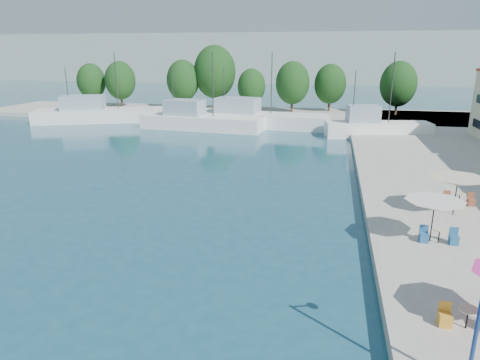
% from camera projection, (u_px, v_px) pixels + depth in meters
% --- Properties ---
extents(quay_far, '(90.00, 16.00, 0.60)m').
position_uv_depth(quay_far, '(257.00, 115.00, 67.86)').
color(quay_far, '#9D978D').
rests_on(quay_far, ground).
extents(hill_west, '(180.00, 40.00, 16.00)m').
position_uv_depth(hill_west, '(242.00, 58.00, 157.22)').
color(hill_west, '#8F9C93').
rests_on(hill_west, ground).
extents(hill_east, '(140.00, 40.00, 12.00)m').
position_uv_depth(hill_east, '(433.00, 63.00, 162.45)').
color(hill_east, '#8F9C93').
rests_on(hill_east, ground).
extents(trawler_01, '(20.17, 11.88, 10.20)m').
position_uv_depth(trawler_01, '(101.00, 114.00, 62.85)').
color(trawler_01, silver).
rests_on(trawler_01, ground).
extents(trawler_02, '(16.53, 5.73, 10.20)m').
position_uv_depth(trawler_02, '(199.00, 121.00, 56.48)').
color(trawler_02, white).
rests_on(trawler_02, ground).
extents(trawler_03, '(19.71, 7.08, 10.20)m').
position_uv_depth(trawler_03, '(254.00, 118.00, 58.82)').
color(trawler_03, white).
rests_on(trawler_03, ground).
extents(trawler_04, '(12.64, 5.30, 10.20)m').
position_uv_depth(trawler_04, '(375.00, 128.00, 51.17)').
color(trawler_04, white).
rests_on(trawler_04, ground).
extents(tree_01, '(4.98, 4.98, 7.37)m').
position_uv_depth(tree_01, '(91.00, 81.00, 76.14)').
color(tree_01, '#3F2B19').
rests_on(tree_01, quay_far).
extents(tree_02, '(5.26, 5.26, 7.79)m').
position_uv_depth(tree_02, '(120.00, 80.00, 74.56)').
color(tree_02, '#3F2B19').
rests_on(tree_02, quay_far).
extents(tree_03, '(5.45, 5.45, 8.06)m').
position_uv_depth(tree_03, '(183.00, 81.00, 71.94)').
color(tree_03, '#3F2B19').
rests_on(tree_03, quay_far).
extents(tree_04, '(7.04, 7.04, 10.43)m').
position_uv_depth(tree_04, '(215.00, 72.00, 72.15)').
color(tree_04, '#3F2B19').
rests_on(tree_04, quay_far).
extents(tree_05, '(4.54, 4.54, 6.73)m').
position_uv_depth(tree_05, '(251.00, 86.00, 69.67)').
color(tree_05, '#3F2B19').
rests_on(tree_05, quay_far).
extents(tree_06, '(5.35, 5.35, 7.92)m').
position_uv_depth(tree_06, '(293.00, 83.00, 67.43)').
color(tree_06, '#3F2B19').
rests_on(tree_06, quay_far).
extents(tree_07, '(5.05, 5.05, 7.48)m').
position_uv_depth(tree_07, '(330.00, 84.00, 68.63)').
color(tree_07, '#3F2B19').
rests_on(tree_07, quay_far).
extents(tree_08, '(5.42, 5.42, 8.02)m').
position_uv_depth(tree_08, '(398.00, 84.00, 64.19)').
color(tree_08, '#3F2B19').
rests_on(tree_08, quay_far).
extents(umbrella_white, '(2.92, 2.92, 2.17)m').
position_uv_depth(umbrella_white, '(434.00, 205.00, 21.07)').
color(umbrella_white, black).
rests_on(umbrella_white, quay_right).
extents(umbrella_cream, '(3.19, 3.19, 2.28)m').
position_uv_depth(umbrella_cream, '(458.00, 182.00, 24.59)').
color(umbrella_cream, black).
rests_on(umbrella_cream, quay_right).
extents(cafe_table_01, '(1.82, 0.70, 0.76)m').
position_uv_depth(cafe_table_01, '(467.00, 321.00, 14.70)').
color(cafe_table_01, black).
rests_on(cafe_table_01, quay_right).
extents(cafe_table_02, '(1.82, 0.70, 0.76)m').
position_uv_depth(cafe_table_02, '(439.00, 238.00, 21.31)').
color(cafe_table_02, black).
rests_on(cafe_table_02, quay_right).
extents(cafe_table_03, '(1.82, 0.70, 0.76)m').
position_uv_depth(cafe_table_03, '(459.00, 201.00, 26.66)').
color(cafe_table_03, black).
rests_on(cafe_table_03, quay_right).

